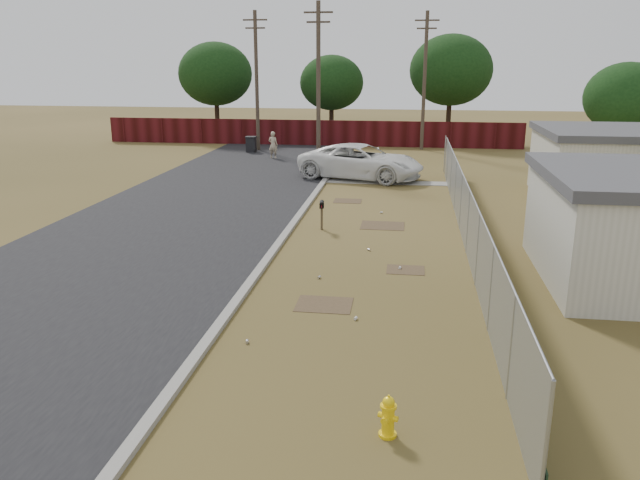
% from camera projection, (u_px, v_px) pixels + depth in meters
% --- Properties ---
extents(ground, '(120.00, 120.00, 0.00)m').
position_uv_depth(ground, '(369.00, 249.00, 20.30)').
color(ground, brown).
rests_on(ground, ground).
extents(street, '(15.10, 60.00, 0.12)m').
position_uv_depth(street, '(235.00, 192.00, 28.87)').
color(street, black).
rests_on(street, ground).
extents(chainlink_fence, '(0.10, 27.06, 2.02)m').
position_uv_depth(chainlink_fence, '(466.00, 221.00, 20.63)').
color(chainlink_fence, '#92959B').
rests_on(chainlink_fence, ground).
extents(privacy_fence, '(30.00, 0.12, 1.80)m').
position_uv_depth(privacy_fence, '(309.00, 133.00, 44.64)').
color(privacy_fence, '#4B1014').
rests_on(privacy_fence, ground).
extents(utility_poles, '(12.60, 8.24, 9.00)m').
position_uv_depth(utility_poles, '(334.00, 80.00, 39.15)').
color(utility_poles, '#4B3F32').
rests_on(utility_poles, ground).
extents(horizon_trees, '(33.32, 31.94, 7.78)m').
position_uv_depth(horizon_trees, '(407.00, 80.00, 41.30)').
color(horizon_trees, '#302115').
rests_on(horizon_trees, ground).
extents(fire_hydrant, '(0.38, 0.38, 0.74)m').
position_uv_depth(fire_hydrant, '(388.00, 417.00, 10.10)').
color(fire_hydrant, yellow).
rests_on(fire_hydrant, ground).
extents(mailbox, '(0.20, 0.46, 1.06)m').
position_uv_depth(mailbox, '(322.00, 207.00, 22.37)').
color(mailbox, brown).
rests_on(mailbox, ground).
extents(pickup_truck, '(6.94, 4.61, 1.77)m').
position_uv_depth(pickup_truck, '(361.00, 162.00, 32.06)').
color(pickup_truck, white).
rests_on(pickup_truck, ground).
extents(pedestrian, '(0.68, 0.53, 1.67)m').
position_uv_depth(pedestrian, '(273.00, 145.00, 38.73)').
color(pedestrian, tan).
rests_on(pedestrian, ground).
extents(trash_bin, '(0.70, 0.75, 1.04)m').
position_uv_depth(trash_bin, '(251.00, 144.00, 41.42)').
color(trash_bin, black).
rests_on(trash_bin, ground).
extents(scattered_litter, '(3.28, 12.47, 0.07)m').
position_uv_depth(scattered_litter, '(352.00, 269.00, 18.19)').
color(scattered_litter, silver).
rests_on(scattered_litter, ground).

